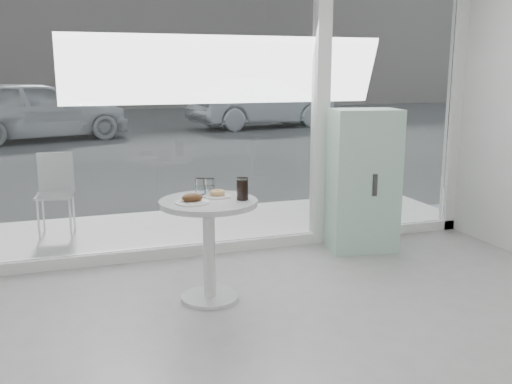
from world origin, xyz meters
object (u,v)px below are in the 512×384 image
object	(u,v)px
plate_fritter	(193,199)
cola_glass	(242,189)
patio_chair	(56,188)
mint_cabinet	(363,181)
plate_donut	(217,194)
main_table	(209,229)
water_tumbler_b	(210,187)
car_white	(36,110)
water_tumbler_a	(200,187)
car_silver	(263,103)

from	to	relation	value
plate_fritter	cola_glass	distance (m)	0.37
patio_chair	cola_glass	xyz separation A→B (m)	(1.32, -2.16, 0.33)
mint_cabinet	plate_donut	distance (m)	1.74
plate_donut	patio_chair	bearing A→B (deg)	120.24
main_table	mint_cabinet	xyz separation A→B (m)	(1.69, 0.74, 0.12)
plate_fritter	water_tumbler_b	distance (m)	0.32
mint_cabinet	car_white	distance (m)	10.79
plate_fritter	water_tumbler_a	xyz separation A→B (m)	(0.12, 0.27, 0.03)
plate_donut	car_white	bearing A→B (deg)	98.55
car_white	plate_fritter	world-z (taller)	car_white
cola_glass	plate_fritter	bearing A→B (deg)	178.05
patio_chair	water_tumbler_b	distance (m)	2.23
car_silver	water_tumbler_a	xyz separation A→B (m)	(-4.79, -12.14, 0.10)
mint_cabinet	patio_chair	size ratio (longest dim) A/B	1.63
car_silver	water_tumbler_b	bearing A→B (deg)	148.03
car_white	cola_glass	distance (m)	11.24
cola_glass	plate_donut	bearing A→B (deg)	135.33
mint_cabinet	cola_glass	bearing A→B (deg)	-141.46
plate_donut	cola_glass	distance (m)	0.22
plate_fritter	water_tumbler_b	size ratio (longest dim) A/B	2.06
patio_chair	car_white	xyz separation A→B (m)	(-0.47, 8.94, 0.22)
plate_fritter	water_tumbler_b	world-z (taller)	water_tumbler_b
main_table	car_silver	xyz separation A→B (m)	(4.78, 12.35, 0.18)
car_silver	water_tumbler_a	distance (m)	13.05
water_tumbler_a	water_tumbler_b	world-z (taller)	water_tumbler_a
patio_chair	car_white	distance (m)	8.96
main_table	plate_donut	world-z (taller)	plate_donut
car_silver	water_tumbler_b	distance (m)	13.04
patio_chair	main_table	bearing A→B (deg)	-55.13
main_table	plate_donut	size ratio (longest dim) A/B	3.82
mint_cabinet	water_tumbler_a	xyz separation A→B (m)	(-1.70, -0.53, 0.15)
mint_cabinet	car_white	xyz separation A→B (m)	(-3.25, 10.29, 0.07)
patio_chair	car_silver	size ratio (longest dim) A/B	0.19
main_table	water_tumbler_b	size ratio (longest dim) A/B	6.40
main_table	water_tumbler_b	bearing A→B (deg)	72.69
water_tumbler_a	water_tumbler_b	distance (m)	0.07
water_tumbler_a	mint_cabinet	bearing A→B (deg)	17.27
mint_cabinet	plate_donut	xyz separation A→B (m)	(-1.60, -0.66, 0.12)
mint_cabinet	water_tumbler_a	distance (m)	1.79
water_tumbler_a	cola_glass	bearing A→B (deg)	-48.56
mint_cabinet	plate_fritter	world-z (taller)	mint_cabinet
car_white	plate_donut	bearing A→B (deg)	172.54
car_white	car_silver	distance (m)	6.47
main_table	plate_donut	bearing A→B (deg)	41.27
plate_donut	water_tumbler_a	xyz separation A→B (m)	(-0.10, 0.13, 0.03)
patio_chair	car_white	bearing A→B (deg)	100.53
mint_cabinet	car_silver	xyz separation A→B (m)	(3.09, 11.61, 0.06)
main_table	patio_chair	distance (m)	2.35
car_white	main_table	bearing A→B (deg)	172.02
car_silver	plate_donut	bearing A→B (deg)	148.34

